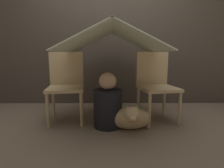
# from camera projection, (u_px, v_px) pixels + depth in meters

# --- Properties ---
(ground_plane) EXTENTS (8.80, 8.80, 0.00)m
(ground_plane) POSITION_uv_depth(u_px,v_px,m) (112.00, 124.00, 2.12)
(ground_plane) COLOR #7A6651
(wall_back) EXTENTS (7.00, 0.05, 2.50)m
(wall_back) POSITION_uv_depth(u_px,v_px,m) (112.00, 30.00, 2.89)
(wall_back) COLOR #4C4238
(wall_back) RESTS_ON ground_plane
(chair_left) EXTENTS (0.49, 0.49, 0.87)m
(chair_left) POSITION_uv_depth(u_px,v_px,m) (66.00, 83.00, 2.22)
(chair_left) COLOR #D1B27F
(chair_left) RESTS_ON ground_plane
(chair_right) EXTENTS (0.51, 0.51, 0.87)m
(chair_right) POSITION_uv_depth(u_px,v_px,m) (156.00, 83.00, 2.23)
(chair_right) COLOR #D1B27F
(chair_right) RESTS_ON ground_plane
(sheet_canopy) EXTENTS (1.15, 1.15, 0.29)m
(sheet_canopy) POSITION_uv_depth(u_px,v_px,m) (112.00, 39.00, 2.06)
(sheet_canopy) COLOR silver
(person_front) EXTENTS (0.33, 0.33, 0.64)m
(person_front) POSITION_uv_depth(u_px,v_px,m) (108.00, 104.00, 2.03)
(person_front) COLOR black
(person_front) RESTS_ON ground_plane
(dog) EXTENTS (0.46, 0.38, 0.33)m
(dog) POSITION_uv_depth(u_px,v_px,m) (130.00, 118.00, 1.94)
(dog) COLOR tan
(dog) RESTS_ON ground_plane
(floor_cushion) EXTENTS (0.39, 0.31, 0.10)m
(floor_cushion) POSITION_uv_depth(u_px,v_px,m) (129.00, 113.00, 2.36)
(floor_cushion) COLOR #7FB27F
(floor_cushion) RESTS_ON ground_plane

